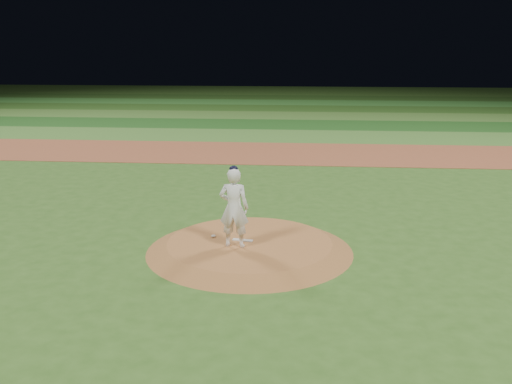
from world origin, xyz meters
TOP-DOWN VIEW (x-y plane):
  - ground at (0.00, 0.00)m, footprint 120.00×120.00m
  - infield_dirt_band at (0.00, 14.00)m, footprint 70.00×6.00m
  - outfield_stripe_0 at (0.00, 19.50)m, footprint 70.00×5.00m
  - outfield_stripe_1 at (0.00, 24.50)m, footprint 70.00×5.00m
  - outfield_stripe_2 at (0.00, 29.50)m, footprint 70.00×5.00m
  - outfield_stripe_3 at (0.00, 34.50)m, footprint 70.00×5.00m
  - outfield_stripe_4 at (0.00, 39.50)m, footprint 70.00×5.00m
  - outfield_stripe_5 at (0.00, 44.50)m, footprint 70.00×5.00m
  - pitchers_mound at (0.00, 0.00)m, footprint 5.50×5.50m
  - pitching_rubber at (-0.20, 0.07)m, footprint 0.57×0.23m
  - rosin_bag at (-1.02, 0.28)m, footprint 0.13×0.13m
  - pitcher_on_mound at (-0.36, -0.38)m, footprint 0.80×0.56m

SIDE VIEW (x-z plane):
  - ground at x=0.00m, z-range 0.00..0.00m
  - outfield_stripe_0 at x=0.00m, z-range 0.00..0.02m
  - outfield_stripe_1 at x=0.00m, z-range 0.00..0.02m
  - outfield_stripe_2 at x=0.00m, z-range 0.00..0.02m
  - outfield_stripe_3 at x=0.00m, z-range 0.00..0.02m
  - outfield_stripe_4 at x=0.00m, z-range 0.00..0.02m
  - outfield_stripe_5 at x=0.00m, z-range 0.00..0.02m
  - infield_dirt_band at x=0.00m, z-range 0.00..0.02m
  - pitchers_mound at x=0.00m, z-range 0.00..0.25m
  - pitching_rubber at x=-0.20m, z-range 0.25..0.28m
  - rosin_bag at x=-1.02m, z-range 0.25..0.32m
  - pitcher_on_mound at x=-0.36m, z-range 0.23..2.38m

